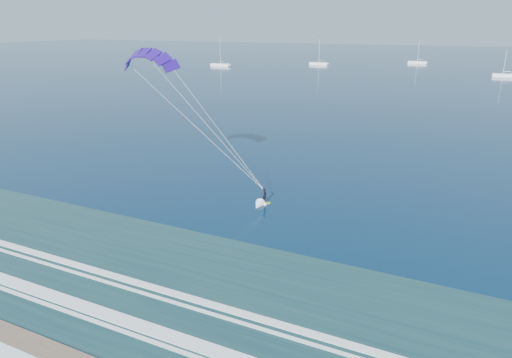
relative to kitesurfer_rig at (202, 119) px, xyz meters
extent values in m
cube|color=#1E423F|center=(8.33, -19.09, -8.83)|extent=(600.00, 22.00, 0.03)
cube|color=white|center=(8.33, -21.59, -8.81)|extent=(600.00, 1.10, 0.07)
cube|color=white|center=(8.33, -17.59, -8.81)|extent=(600.00, 0.70, 0.07)
cube|color=#7FC517|center=(6.78, 1.36, -8.81)|extent=(1.32, 0.42, 0.08)
imported|color=black|center=(6.78, 1.36, -7.96)|extent=(0.52, 0.67, 1.63)
cone|color=white|center=(6.63, 0.06, -8.77)|extent=(1.31, 1.74, 1.10)
cube|color=white|center=(-83.10, 147.99, -8.25)|extent=(9.48, 2.40, 1.20)
cylinder|color=silver|center=(-83.10, 147.99, -1.85)|extent=(0.18, 0.18, 11.59)
cylinder|color=silver|center=(-81.90, 147.99, -6.85)|extent=(2.60, 0.12, 0.12)
cube|color=white|center=(-44.22, 174.52, -8.25)|extent=(8.72, 2.40, 1.20)
cylinder|color=silver|center=(-44.22, 174.52, -2.26)|extent=(0.18, 0.18, 10.77)
cylinder|color=silver|center=(-43.02, 174.52, -6.85)|extent=(2.60, 0.12, 0.12)
cube|color=white|center=(-2.66, 202.78, -8.25)|extent=(8.67, 2.40, 1.20)
cylinder|color=silver|center=(-2.66, 202.78, -2.40)|extent=(0.18, 0.18, 10.49)
cylinder|color=silver|center=(-1.46, 202.78, -6.85)|extent=(2.60, 0.12, 0.12)
cube|color=white|center=(33.69, 153.61, -8.25)|extent=(6.90, 2.40, 1.20)
cylinder|color=silver|center=(33.69, 153.61, -3.34)|extent=(0.18, 0.18, 8.62)
cylinder|color=silver|center=(34.89, 153.61, -6.85)|extent=(2.60, 0.12, 0.12)
camera|label=1|loc=(25.92, -40.60, 9.53)|focal=32.00mm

